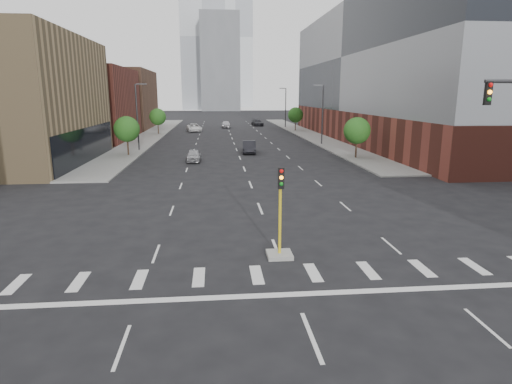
{
  "coord_description": "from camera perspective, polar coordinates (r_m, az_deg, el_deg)",
  "views": [
    {
      "loc": [
        -2.97,
        -10.23,
        7.66
      ],
      "look_at": [
        -0.84,
        12.2,
        2.5
      ],
      "focal_mm": 30.0,
      "sensor_mm": 36.0,
      "label": 1
    }
  ],
  "objects": [
    {
      "name": "ground",
      "position": [
        13.12,
        9.47,
        -23.02
      ],
      "size": [
        400.0,
        400.0,
        0.0
      ],
      "primitive_type": "plane",
      "color": "black",
      "rests_on": "ground"
    },
    {
      "name": "tower_mid",
      "position": [
        210.74,
        -4.82,
        16.77
      ],
      "size": [
        18.0,
        18.0,
        44.0
      ],
      "primitive_type": "cube",
      "color": "slate",
      "rests_on": "ground"
    },
    {
      "name": "building_left_far_a",
      "position": [
        80.1,
        -23.7,
        10.66
      ],
      "size": [
        20.0,
        22.0,
        12.0
      ],
      "primitive_type": "cube",
      "color": "brown",
      "rests_on": "ground"
    },
    {
      "name": "streetlight_right_b",
      "position": [
        101.59,
        3.92,
        11.38
      ],
      "size": [
        1.6,
        0.22,
        9.07
      ],
      "color": "#2D2D30",
      "rests_on": "ground"
    },
    {
      "name": "building_right_main",
      "position": [
        77.44,
        20.04,
        14.63
      ],
      "size": [
        24.0,
        70.0,
        22.0
      ],
      "color": "brown",
      "rests_on": "ground"
    },
    {
      "name": "car_mid_right",
      "position": [
        57.22,
        -0.92,
        6.03
      ],
      "size": [
        2.01,
        5.0,
        1.62
      ],
      "primitive_type": "imported",
      "rotation": [
        0.0,
        0.0,
        -0.06
      ],
      "color": "black",
      "rests_on": "ground"
    },
    {
      "name": "median_traffic_signal",
      "position": [
        20.54,
        3.19,
        -6.12
      ],
      "size": [
        1.2,
        1.2,
        4.4
      ],
      "color": "#999993",
      "rests_on": "ground"
    },
    {
      "name": "tree_left_far",
      "position": [
        86.04,
        -12.98,
        9.74
      ],
      "size": [
        3.2,
        3.2,
        4.85
      ],
      "color": "#382619",
      "rests_on": "ground"
    },
    {
      "name": "tree_right_near",
      "position": [
        53.19,
        13.32,
        7.96
      ],
      "size": [
        3.2,
        3.2,
        4.85
      ],
      "color": "#382619",
      "rests_on": "ground"
    },
    {
      "name": "tower_left",
      "position": [
        231.9,
        -7.05,
        19.59
      ],
      "size": [
        22.0,
        22.0,
        70.0
      ],
      "primitive_type": "cube",
      "color": "#B2B7BC",
      "rests_on": "ground"
    },
    {
      "name": "tree_right_far",
      "position": [
        91.91,
        5.29,
        10.19
      ],
      "size": [
        3.2,
        3.2,
        4.85
      ],
      "color": "#382619",
      "rests_on": "ground"
    },
    {
      "name": "car_near_left",
      "position": [
        50.41,
        -8.3,
        4.83
      ],
      "size": [
        1.69,
        4.1,
        1.39
      ],
      "primitive_type": "imported",
      "rotation": [
        0.0,
        0.0,
        -0.01
      ],
      "color": "#9F9FA4",
      "rests_on": "ground"
    },
    {
      "name": "streetlight_left",
      "position": [
        61.18,
        -15.49,
        9.97
      ],
      "size": [
        1.6,
        0.22,
        9.07
      ],
      "color": "#2D2D30",
      "rests_on": "ground"
    },
    {
      "name": "tree_left_near",
      "position": [
        56.48,
        -16.85,
        8.03
      ],
      "size": [
        3.2,
        3.2,
        4.85
      ],
      "color": "#382619",
      "rests_on": "ground"
    },
    {
      "name": "tower_right",
      "position": [
        272.46,
        -2.83,
        19.71
      ],
      "size": [
        20.0,
        20.0,
        80.0
      ],
      "primitive_type": "cube",
      "color": "#B2B7BC",
      "rests_on": "ground"
    },
    {
      "name": "sidewalk_right_far",
      "position": [
        86.46,
        6.64,
        7.79
      ],
      "size": [
        5.0,
        92.0,
        0.15
      ],
      "primitive_type": "cube",
      "color": "gray",
      "rests_on": "ground"
    },
    {
      "name": "building_left_far_b",
      "position": [
        105.14,
        -19.34,
        11.57
      ],
      "size": [
        20.0,
        24.0,
        13.0
      ],
      "primitive_type": "cube",
      "color": "brown",
      "rests_on": "ground"
    },
    {
      "name": "car_far_left",
      "position": [
        91.68,
        -8.27,
        8.49
      ],
      "size": [
        3.6,
        6.17,
        1.61
      ],
      "primitive_type": "imported",
      "rotation": [
        0.0,
        0.0,
        0.17
      ],
      "color": "white",
      "rests_on": "ground"
    },
    {
      "name": "car_distant",
      "position": [
        101.23,
        -4.03,
        9.0
      ],
      "size": [
        2.01,
        4.81,
        1.63
      ],
      "primitive_type": "imported",
      "rotation": [
        0.0,
        0.0,
        -0.02
      ],
      "color": "silver",
      "rests_on": "ground"
    },
    {
      "name": "car_deep_right",
      "position": [
        107.15,
        0.18,
        9.22
      ],
      "size": [
        2.93,
        5.56,
        1.54
      ],
      "primitive_type": "imported",
      "rotation": [
        0.0,
        0.0,
        0.15
      ],
      "color": "black",
      "rests_on": "ground"
    },
    {
      "name": "sidewalk_left_far",
      "position": [
        85.42,
        -13.63,
        7.45
      ],
      "size": [
        5.0,
        92.0,
        0.15
      ],
      "primitive_type": "cube",
      "color": "gray",
      "rests_on": "ground"
    },
    {
      "name": "streetlight_right_a",
      "position": [
        67.3,
        8.8,
        10.5
      ],
      "size": [
        1.6,
        0.22,
        9.07
      ],
      "color": "#2D2D30",
      "rests_on": "ground"
    }
  ]
}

